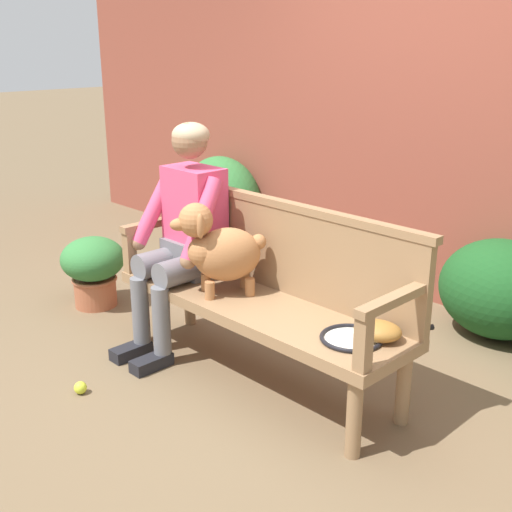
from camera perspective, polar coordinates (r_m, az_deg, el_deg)
The scene contains 14 objects.
ground_plane at distance 3.61m, azimuth 0.00°, elevation -10.51°, with size 40.00×40.00×0.00m, color brown.
brick_garden_fence at distance 4.59m, azimuth 16.40°, elevation 12.13°, with size 8.00×0.30×2.59m, color brown.
hedge_bush_mid_right at distance 4.24m, azimuth 20.56°, elevation -2.69°, with size 0.74×0.69×0.60m, color #194C1E.
hedge_bush_mid_left at distance 5.69m, azimuth -3.08°, elevation 4.73°, with size 0.79×0.59×0.79m, color #337538.
garden_bench at distance 3.44m, azimuth 0.00°, elevation -4.87°, with size 1.76×0.50×0.44m.
bench_backrest at distance 3.47m, azimuth 2.58°, elevation 0.86°, with size 1.80×0.06×0.50m.
bench_armrest_left_end at distance 3.91m, azimuth -9.57°, elevation 1.84°, with size 0.06×0.50×0.28m.
bench_armrest_right_end at distance 2.78m, azimuth 10.94°, elevation -5.31°, with size 0.06×0.50×0.28m.
person_seated at distance 3.73m, azimuth -6.32°, elevation 2.31°, with size 0.56×0.65×1.31m.
dog_on_bench at distance 3.44m, azimuth -3.25°, elevation 0.64°, with size 0.39×0.49×0.51m.
tennis_racket at distance 3.03m, azimuth 8.80°, elevation -7.02°, with size 0.41×0.57×0.03m.
baseball_glove at distance 3.03m, azimuth 10.58°, elevation -6.44°, with size 0.22×0.17×0.09m, color #9E6B2D.
tennis_ball at distance 3.56m, azimuth -15.09°, elevation -11.05°, with size 0.07×0.07×0.07m, color #CCDB33.
potted_plant at distance 4.55m, azimuth -14.02°, elevation -0.91°, with size 0.43×0.43×0.48m.
Camera 1 is at (2.26, -2.20, 1.75)m, focal length 45.80 mm.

